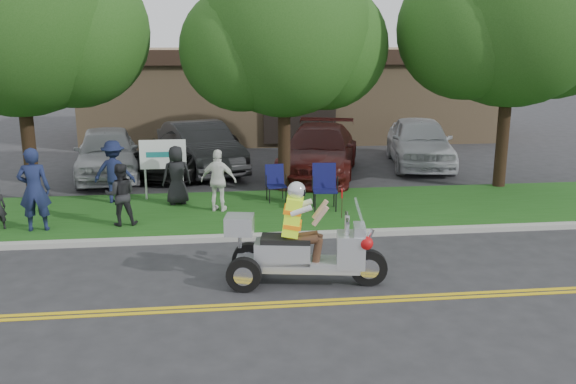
{
  "coord_description": "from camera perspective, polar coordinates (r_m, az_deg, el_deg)",
  "views": [
    {
      "loc": [
        -1.41,
        -10.05,
        4.38
      ],
      "look_at": [
        0.0,
        2.0,
        1.35
      ],
      "focal_mm": 38.0,
      "sensor_mm": 36.0,
      "label": 1
    }
  ],
  "objects": [
    {
      "name": "business_sign",
      "position": [
        17.0,
        -11.61,
        3.16
      ],
      "size": [
        1.25,
        0.06,
        1.75
      ],
      "color": "silver",
      "rests_on": "ground"
    },
    {
      "name": "spectator_adult_right",
      "position": [
        15.62,
        -6.51,
        1.08
      ],
      "size": [
        1.01,
        0.66,
        1.6
      ],
      "primitive_type": "imported",
      "rotation": [
        0.0,
        0.0,
        2.83
      ],
      "color": "white",
      "rests_on": "grass_verge"
    },
    {
      "name": "commercial_building",
      "position": [
        29.32,
        0.03,
        9.4
      ],
      "size": [
        18.0,
        8.2,
        4.0
      ],
      "color": "#9E7F5B",
      "rests_on": "ground"
    },
    {
      "name": "spectator_chair_a",
      "position": [
        17.01,
        -15.97,
        1.85
      ],
      "size": [
        1.15,
        0.74,
        1.69
      ],
      "primitive_type": "imported",
      "rotation": [
        0.0,
        0.0,
        3.03
      ],
      "color": "#171F42",
      "rests_on": "grass_verge"
    },
    {
      "name": "parked_car_mid",
      "position": [
        20.88,
        -9.59,
        3.72
      ],
      "size": [
        3.98,
        5.61,
        1.42
      ],
      "primitive_type": "imported",
      "rotation": [
        0.0,
        0.0,
        -0.35
      ],
      "color": "black",
      "rests_on": "ground"
    },
    {
      "name": "lawn_chair_a",
      "position": [
        16.63,
        -1.19,
        1.09
      ],
      "size": [
        0.57,
        0.59,
        0.98
      ],
      "rotation": [
        0.0,
        0.0,
        0.1
      ],
      "color": "black",
      "rests_on": "grass_verge"
    },
    {
      "name": "parked_car_left",
      "position": [
        21.07,
        -8.21,
        4.19
      ],
      "size": [
        3.32,
        5.34,
        1.66
      ],
      "primitive_type": "imported",
      "rotation": [
        0.0,
        0.0,
        0.34
      ],
      "color": "#2A2A2D",
      "rests_on": "ground"
    },
    {
      "name": "tree_right",
      "position": [
        19.07,
        20.43,
        15.14
      ],
      "size": [
        6.86,
        5.6,
        8.07
      ],
      "color": "#332114",
      "rests_on": "ground"
    },
    {
      "name": "spectator_chair_b",
      "position": [
        16.46,
        -10.37,
        1.57
      ],
      "size": [
        0.87,
        0.68,
        1.57
      ],
      "primitive_type": "imported",
      "rotation": [
        0.0,
        0.0,
        3.39
      ],
      "color": "black",
      "rests_on": "grass_verge"
    },
    {
      "name": "tree_left",
      "position": [
        17.81,
        -23.88,
        14.39
      ],
      "size": [
        6.62,
        5.4,
        7.78
      ],
      "color": "#332114",
      "rests_on": "ground"
    },
    {
      "name": "spectator_adult_left",
      "position": [
        15.03,
        -22.66,
        0.22
      ],
      "size": [
        0.75,
        0.54,
        1.94
      ],
      "primitive_type": "imported",
      "rotation": [
        0.0,
        0.0,
        3.25
      ],
      "color": "#192145",
      "rests_on": "grass_verge"
    },
    {
      "name": "centerline_near",
      "position": [
        10.52,
        1.65,
        -10.54
      ],
      "size": [
        60.0,
        0.1,
        0.01
      ],
      "primitive_type": "cube",
      "color": "gold",
      "rests_on": "ground"
    },
    {
      "name": "spectator_adult_mid",
      "position": [
        14.87,
        -15.39,
        -0.22
      ],
      "size": [
        0.78,
        0.64,
        1.48
      ],
      "primitive_type": "imported",
      "rotation": [
        0.0,
        0.0,
        3.25
      ],
      "color": "black",
      "rests_on": "grass_verge"
    },
    {
      "name": "parked_car_far_right",
      "position": [
        22.26,
        12.22,
        4.63
      ],
      "size": [
        2.93,
        5.37,
        1.73
      ],
      "primitive_type": "imported",
      "rotation": [
        0.0,
        0.0,
        -0.18
      ],
      "color": "silver",
      "rests_on": "ground"
    },
    {
      "name": "trike_scooter",
      "position": [
        11.16,
        0.99,
        -5.35
      ],
      "size": [
        2.97,
        1.17,
        1.94
      ],
      "rotation": [
        0.0,
        0.0,
        -0.17
      ],
      "color": "black",
      "rests_on": "ground"
    },
    {
      "name": "ground",
      "position": [
        11.05,
        1.21,
        -9.33
      ],
      "size": [
        120.0,
        120.0,
        0.0
      ],
      "primitive_type": "plane",
      "color": "#28282B",
      "rests_on": "ground"
    },
    {
      "name": "centerline_far",
      "position": [
        10.67,
        1.52,
        -10.18
      ],
      "size": [
        60.0,
        0.1,
        0.01
      ],
      "primitive_type": "cube",
      "color": "gold",
      "rests_on": "ground"
    },
    {
      "name": "tree_mid",
      "position": [
        17.39,
        -0.2,
        14.21
      ],
      "size": [
        5.88,
        4.8,
        7.05
      ],
      "color": "#332114",
      "rests_on": "ground"
    },
    {
      "name": "parked_car_far_left",
      "position": [
        20.72,
        -16.58,
        3.57
      ],
      "size": [
        2.64,
        5.08,
        1.65
      ],
      "primitive_type": "imported",
      "rotation": [
        0.0,
        0.0,
        0.15
      ],
      "color": "#A4A6AB",
      "rests_on": "ground"
    },
    {
      "name": "lawn_chair_b",
      "position": [
        15.84,
        3.43,
        0.81
      ],
      "size": [
        0.67,
        0.69,
        1.17
      ],
      "rotation": [
        0.0,
        0.0,
        -0.09
      ],
      "color": "black",
      "rests_on": "grass_verge"
    },
    {
      "name": "curb",
      "position": [
        13.86,
        -0.51,
        -4.13
      ],
      "size": [
        60.0,
        0.25,
        0.12
      ],
      "primitive_type": "cube",
      "color": "#A8A89E",
      "rests_on": "ground"
    },
    {
      "name": "grass_verge",
      "position": [
        15.91,
        -1.35,
        -1.74
      ],
      "size": [
        60.0,
        4.0,
        0.1
      ],
      "primitive_type": "cube",
      "color": "#1C4E15",
      "rests_on": "ground"
    },
    {
      "name": "parked_car_right",
      "position": [
        20.09,
        2.92,
        3.82
      ],
      "size": [
        3.74,
        6.1,
        1.65
      ],
      "primitive_type": "imported",
      "rotation": [
        0.0,
        0.0,
        -0.27
      ],
      "color": "#461310",
      "rests_on": "ground"
    }
  ]
}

